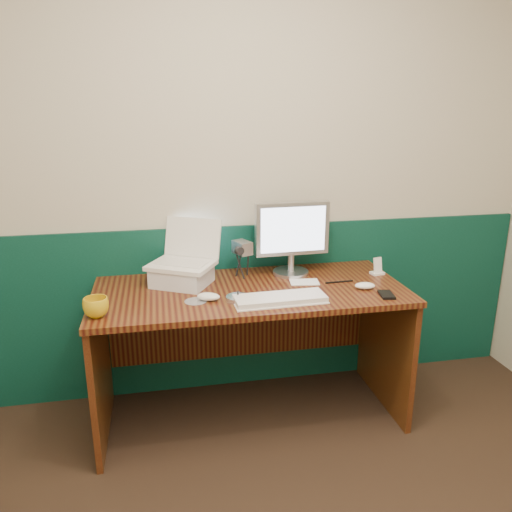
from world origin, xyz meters
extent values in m
cube|color=beige|center=(0.00, 1.75, 1.25)|extent=(3.50, 0.04, 2.50)
cube|color=#073226|center=(0.00, 1.74, 0.50)|extent=(3.48, 0.02, 1.00)
cube|color=#340E09|center=(0.00, 1.38, 0.38)|extent=(1.60, 0.70, 0.75)
cube|color=silver|center=(-0.35, 1.51, 0.80)|extent=(0.36, 0.34, 0.10)
cube|color=white|center=(0.10, 1.17, 0.76)|extent=(0.44, 0.16, 0.03)
ellipsoid|color=white|center=(0.57, 1.26, 0.77)|extent=(0.11, 0.08, 0.03)
ellipsoid|color=white|center=(-0.23, 1.26, 0.77)|extent=(0.13, 0.10, 0.04)
imported|color=gold|center=(-0.74, 1.16, 0.79)|extent=(0.12, 0.12, 0.09)
cylinder|color=silver|center=(-0.09, 1.23, 0.76)|extent=(0.12, 0.12, 0.02)
cylinder|color=silver|center=(-0.30, 1.26, 0.75)|extent=(0.11, 0.11, 0.00)
cylinder|color=black|center=(0.48, 1.38, 0.75)|extent=(0.15, 0.02, 0.01)
cube|color=white|center=(0.30, 1.42, 0.75)|extent=(0.16, 0.12, 0.00)
cube|color=white|center=(0.74, 1.47, 0.76)|extent=(0.08, 0.07, 0.01)
cube|color=white|center=(0.74, 1.47, 0.81)|extent=(0.05, 0.03, 0.08)
cube|color=black|center=(0.64, 1.15, 0.76)|extent=(0.08, 0.12, 0.01)
camera|label=1|loc=(-0.44, -1.00, 1.65)|focal=35.00mm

